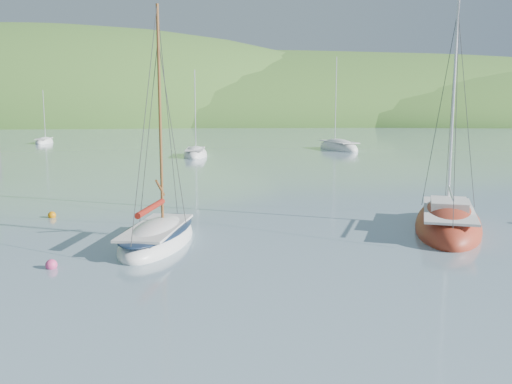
{
  "coord_description": "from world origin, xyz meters",
  "views": [
    {
      "loc": [
        0.55,
        -16.1,
        5.66
      ],
      "look_at": [
        1.49,
        8.0,
        1.9
      ],
      "focal_mm": 40.0,
      "sensor_mm": 36.0,
      "label": 1
    }
  ],
  "objects_px": {
    "distant_sloop_b": "(338,148)",
    "distant_sloop_c": "(44,142)",
    "sloop_red": "(448,225)",
    "daysailer_white": "(158,238)",
    "distant_sloop_a": "(195,155)"
  },
  "relations": [
    {
      "from": "distant_sloop_b",
      "to": "distant_sloop_c",
      "type": "xyz_separation_m",
      "value": [
        -40.05,
        13.01,
        -0.05
      ]
    },
    {
      "from": "sloop_red",
      "to": "distant_sloop_c",
      "type": "relative_size",
      "value": 1.5
    },
    {
      "from": "sloop_red",
      "to": "distant_sloop_c",
      "type": "height_order",
      "value": "sloop_red"
    },
    {
      "from": "daysailer_white",
      "to": "distant_sloop_b",
      "type": "height_order",
      "value": "distant_sloop_b"
    },
    {
      "from": "distant_sloop_a",
      "to": "distant_sloop_c",
      "type": "xyz_separation_m",
      "value": [
        -23.0,
        21.31,
        -0.02
      ]
    },
    {
      "from": "distant_sloop_b",
      "to": "distant_sloop_c",
      "type": "relative_size",
      "value": 1.5
    },
    {
      "from": "sloop_red",
      "to": "distant_sloop_c",
      "type": "xyz_separation_m",
      "value": [
        -36.77,
        58.09,
        -0.07
      ]
    },
    {
      "from": "distant_sloop_b",
      "to": "distant_sloop_c",
      "type": "height_order",
      "value": "distant_sloop_b"
    },
    {
      "from": "daysailer_white",
      "to": "distant_sloop_b",
      "type": "distance_m",
      "value": 49.68
    },
    {
      "from": "distant_sloop_a",
      "to": "distant_sloop_b",
      "type": "distance_m",
      "value": 18.96
    },
    {
      "from": "daysailer_white",
      "to": "distant_sloop_b",
      "type": "bearing_deg",
      "value": 80.26
    },
    {
      "from": "sloop_red",
      "to": "distant_sloop_b",
      "type": "relative_size",
      "value": 1.0
    },
    {
      "from": "distant_sloop_a",
      "to": "distant_sloop_c",
      "type": "relative_size",
      "value": 1.22
    },
    {
      "from": "daysailer_white",
      "to": "distant_sloop_a",
      "type": "relative_size",
      "value": 1.02
    },
    {
      "from": "distant_sloop_c",
      "to": "sloop_red",
      "type": "bearing_deg",
      "value": -61.21
    }
  ]
}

